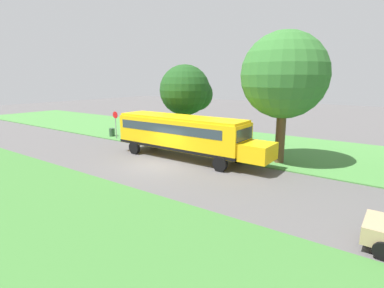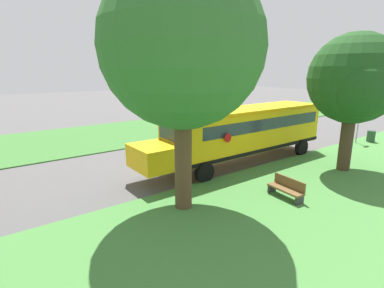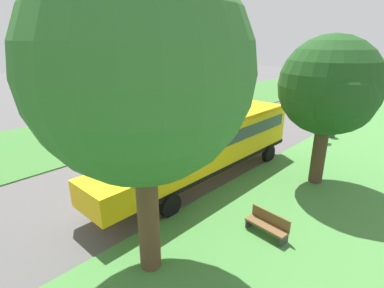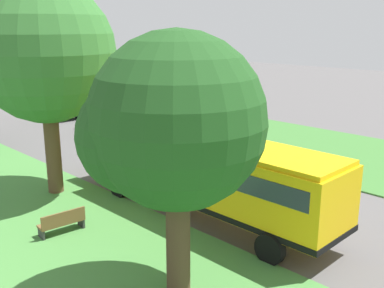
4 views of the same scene
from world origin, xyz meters
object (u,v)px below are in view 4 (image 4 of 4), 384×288
object	(u,v)px
school_bus	(205,168)
park_bench	(62,222)
oak_tree_roadside_mid	(50,55)
car_green_middle	(57,107)
oak_tree_beside_bus	(168,126)
car_tan_nearest	(106,119)

from	to	relation	value
school_bus	park_bench	distance (m)	5.54
school_bus	oak_tree_roadside_mid	bearing A→B (deg)	114.05
school_bus	car_green_middle	xyz separation A→B (m)	(5.53, 21.69, -1.05)
park_bench	oak_tree_beside_bus	bearing A→B (deg)	-87.09
school_bus	oak_tree_beside_bus	bearing A→B (deg)	-146.48
car_green_middle	park_bench	bearing A→B (deg)	-118.12
oak_tree_beside_bus	school_bus	bearing A→B (deg)	33.52
school_bus	oak_tree_roadside_mid	xyz separation A→B (m)	(-2.77, 6.20, 4.09)
car_tan_nearest	park_bench	size ratio (longest dim) A/B	2.69
oak_tree_roadside_mid	park_bench	bearing A→B (deg)	-117.82
car_tan_nearest	car_green_middle	xyz separation A→B (m)	(0.00, 6.91, 0.00)
car_tan_nearest	car_green_middle	size ratio (longest dim) A/B	1.00
car_tan_nearest	park_bench	xyz separation A→B (m)	(-10.33, -12.42, -0.40)
oak_tree_roadside_mid	school_bus	bearing A→B (deg)	-65.95
car_green_middle	oak_tree_beside_bus	distance (m)	26.94
school_bus	car_tan_nearest	xyz separation A→B (m)	(5.53, 14.78, -1.05)
oak_tree_beside_bus	park_bench	size ratio (longest dim) A/B	4.35
car_tan_nearest	park_bench	bearing A→B (deg)	-129.75
school_bus	oak_tree_roadside_mid	world-z (taller)	oak_tree_roadside_mid
car_green_middle	oak_tree_beside_bus	world-z (taller)	oak_tree_beside_bus
car_green_middle	oak_tree_roadside_mid	distance (m)	18.31
school_bus	car_green_middle	distance (m)	22.41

